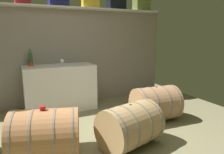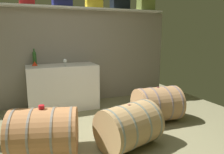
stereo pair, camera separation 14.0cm
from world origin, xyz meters
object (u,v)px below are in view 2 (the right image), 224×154
(tasting_cup, at_px, (41,107))
(toolcase_black, at_px, (120,2))
(toolcase_yellow, at_px, (94,4))
(red_funnel, at_px, (35,63))
(wine_glass, at_px, (65,61))
(wine_barrel_flank, at_px, (129,126))
(wine_barrel_near, at_px, (44,132))
(work_cabinet, at_px, (63,87))
(wine_bottle_green, at_px, (34,58))
(toolcase_olive, at_px, (146,5))
(wine_barrel_far, at_px, (157,104))

(tasting_cup, bearing_deg, toolcase_black, 44.97)
(toolcase_yellow, xyz_separation_m, red_funnel, (-1.34, -0.13, -1.26))
(wine_glass, bearing_deg, wine_barrel_flank, -73.60)
(red_funnel, height_order, wine_barrel_near, red_funnel)
(work_cabinet, xyz_separation_m, wine_barrel_near, (-0.55, -1.75, -0.15))
(wine_bottle_green, bearing_deg, wine_barrel_near, -90.73)
(toolcase_yellow, distance_m, wine_barrel_near, 3.09)
(toolcase_olive, height_order, wine_barrel_near, toolcase_olive)
(wine_glass, bearing_deg, toolcase_olive, 11.56)
(wine_bottle_green, distance_m, wine_barrel_far, 2.68)
(wine_glass, height_order, red_funnel, wine_glass)
(toolcase_black, xyz_separation_m, wine_barrel_flank, (-0.87, -2.24, -2.01))
(toolcase_olive, height_order, wine_bottle_green, toolcase_olive)
(red_funnel, xyz_separation_m, wine_barrel_near, (-0.01, -1.87, -0.67))
(wine_bottle_green, height_order, red_funnel, wine_bottle_green)
(work_cabinet, distance_m, wine_barrel_near, 1.84)
(red_funnel, bearing_deg, work_cabinet, -12.30)
(red_funnel, relative_size, wine_barrel_far, 0.13)
(toolcase_olive, relative_size, wine_barrel_near, 0.39)
(wine_barrel_flank, distance_m, tasting_cup, 1.21)
(wine_barrel_near, bearing_deg, toolcase_yellow, 72.49)
(toolcase_black, distance_m, wine_bottle_green, 2.31)
(wine_glass, xyz_separation_m, wine_barrel_flank, (0.53, -1.82, -0.74))
(toolcase_yellow, relative_size, wine_bottle_green, 1.06)
(toolcase_olive, relative_size, tasting_cup, 5.24)
(wine_glass, distance_m, wine_barrel_near, 1.82)
(wine_barrel_flank, bearing_deg, toolcase_olive, 39.21)
(toolcase_olive, distance_m, wine_barrel_near, 3.88)
(toolcase_olive, xyz_separation_m, wine_barrel_near, (-2.68, -2.00, -1.97))
(wine_barrel_far, bearing_deg, wine_bottle_green, 144.06)
(toolcase_olive, xyz_separation_m, tasting_cup, (-2.70, -2.00, -1.63))
(toolcase_black, relative_size, red_funnel, 3.77)
(toolcase_yellow, xyz_separation_m, work_cabinet, (-0.80, -0.25, -1.78))
(work_cabinet, bearing_deg, toolcase_yellow, 17.05)
(wine_barrel_far, bearing_deg, wine_barrel_near, -166.13)
(toolcase_black, relative_size, toolcase_olive, 1.06)
(toolcase_olive, relative_size, wine_barrel_flank, 0.41)
(tasting_cup, bearing_deg, wine_glass, 69.18)
(toolcase_black, height_order, wine_barrel_near, toolcase_black)
(toolcase_black, distance_m, wine_barrel_near, 3.46)
(work_cabinet, bearing_deg, red_funnel, 167.70)
(toolcase_black, height_order, wine_barrel_far, toolcase_black)
(toolcase_yellow, height_order, wine_barrel_far, toolcase_yellow)
(wine_barrel_flank, bearing_deg, wine_barrel_near, 151.60)
(wine_bottle_green, xyz_separation_m, tasting_cup, (-0.04, -2.00, -0.44))
(toolcase_yellow, height_order, toolcase_black, toolcase_black)
(toolcase_black, distance_m, wine_barrel_flank, 3.14)
(toolcase_yellow, distance_m, wine_barrel_flank, 2.97)
(wine_barrel_flank, height_order, tasting_cup, tasting_cup)
(wine_barrel_flank, bearing_deg, red_funnel, 101.59)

